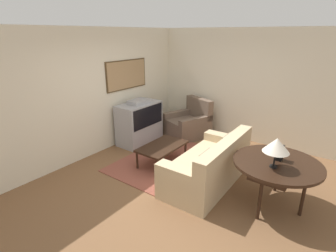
# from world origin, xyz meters

# --- Properties ---
(ground_plane) EXTENTS (12.00, 12.00, 0.00)m
(ground_plane) POSITION_xyz_m (0.00, 0.00, 0.00)
(ground_plane) COLOR brown
(wall_back) EXTENTS (12.00, 0.10, 2.70)m
(wall_back) POSITION_xyz_m (0.01, 2.13, 1.35)
(wall_back) COLOR beige
(wall_back) RESTS_ON ground_plane
(wall_right) EXTENTS (0.06, 12.00, 2.70)m
(wall_right) POSITION_xyz_m (2.63, 0.00, 1.35)
(wall_right) COLOR beige
(wall_right) RESTS_ON ground_plane
(area_rug) EXTENTS (2.31, 1.57, 0.01)m
(area_rug) POSITION_xyz_m (0.46, 0.62, 0.01)
(area_rug) COLOR brown
(area_rug) RESTS_ON ground_plane
(tv) EXTENTS (1.12, 0.59, 1.08)m
(tv) POSITION_xyz_m (0.91, 1.73, 0.51)
(tv) COLOR #9E9EA3
(tv) RESTS_ON ground_plane
(couch) EXTENTS (1.93, 0.94, 0.88)m
(couch) POSITION_xyz_m (0.24, -0.54, 0.32)
(couch) COLOR #CCB289
(couch) RESTS_ON ground_plane
(armchair) EXTENTS (1.23, 1.18, 0.96)m
(armchair) POSITION_xyz_m (2.00, 1.00, 0.31)
(armchair) COLOR brown
(armchair) RESTS_ON ground_plane
(coffee_table) EXTENTS (1.05, 0.62, 0.41)m
(coffee_table) POSITION_xyz_m (0.32, 0.58, 0.37)
(coffee_table) COLOR black
(coffee_table) RESTS_ON ground_plane
(console_table) EXTENTS (1.29, 1.29, 0.76)m
(console_table) POSITION_xyz_m (0.23, -1.66, 0.70)
(console_table) COLOR black
(console_table) RESTS_ON ground_plane
(table_lamp) EXTENTS (0.37, 0.37, 0.45)m
(table_lamp) POSITION_xyz_m (0.04, -1.65, 1.10)
(table_lamp) COLOR black
(table_lamp) RESTS_ON console_table
(mantel_clock) EXTENTS (0.13, 0.10, 0.23)m
(mantel_clock) POSITION_xyz_m (0.33, -1.66, 0.87)
(mantel_clock) COLOR black
(mantel_clock) RESTS_ON console_table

